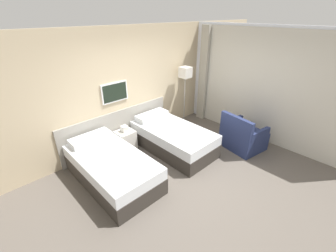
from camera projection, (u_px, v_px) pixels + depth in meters
ground_plane at (187, 174)px, 4.56m from camera, size 16.00×16.00×0.00m
wall_headboard at (127, 91)px, 5.20m from camera, size 10.00×0.10×2.70m
wall_window at (264, 87)px, 5.32m from camera, size 0.21×4.40×2.70m
bed_near_door at (112, 168)px, 4.27m from camera, size 1.04×1.98×0.68m
bed_near_window at (173, 138)px, 5.28m from camera, size 1.04×1.98×0.68m
nightstand at (126, 140)px, 5.27m from camera, size 0.40×0.38×0.61m
floor_lamp at (185, 76)px, 5.94m from camera, size 0.27×0.27×1.65m
armchair at (243, 137)px, 5.32m from camera, size 0.91×0.97×0.88m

